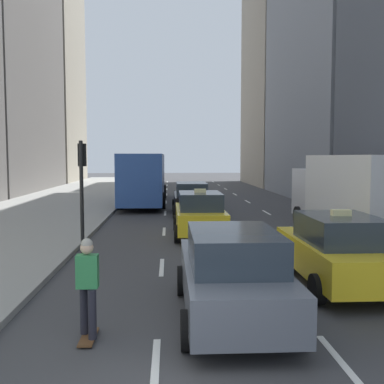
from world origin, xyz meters
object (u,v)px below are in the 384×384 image
at_px(taxi_second, 200,214).
at_px(box_truck, 353,194).
at_px(traffic_light_pole, 82,178).
at_px(sedan_silver_behind, 191,198).
at_px(skateboarder, 88,284).
at_px(taxi_lead, 337,250).
at_px(city_bus, 144,176).
at_px(sedan_black_near, 232,273).

relative_size(taxi_second, box_truck, 0.52).
bearing_deg(box_truck, traffic_light_pole, -169.26).
relative_size(sedan_silver_behind, traffic_light_pole, 1.33).
xyz_separation_m(sedan_silver_behind, skateboarder, (-2.56, -16.49, 0.09)).
bearing_deg(box_truck, skateboarder, -133.04).
relative_size(taxi_lead, sedan_silver_behind, 0.92).
relative_size(skateboarder, traffic_light_pole, 0.48).
relative_size(city_bus, skateboarder, 6.65).
bearing_deg(skateboarder, sedan_black_near, 18.72).
distance_m(taxi_second, city_bus, 12.75).
distance_m(taxi_lead, sedan_black_near, 3.44).
xyz_separation_m(box_truck, traffic_light_pole, (-9.55, -1.81, 0.70)).
distance_m(taxi_second, sedan_black_near, 8.89).
bearing_deg(sedan_black_near, box_truck, 54.57).
bearing_deg(sedan_black_near, traffic_light_pole, 123.10).
bearing_deg(sedan_silver_behind, city_bus, 116.40).
distance_m(sedan_silver_behind, box_truck, 9.60).
distance_m(sedan_black_near, skateboarder, 2.71).
relative_size(taxi_lead, taxi_second, 1.00).
relative_size(taxi_second, sedan_black_near, 0.95).
bearing_deg(traffic_light_pole, city_bus, 85.73).
relative_size(taxi_lead, skateboarder, 2.52).
xyz_separation_m(taxi_lead, taxi_second, (-2.80, 6.88, 0.00)).
height_order(taxi_lead, taxi_second, same).
bearing_deg(city_bus, skateboarder, -89.35).
relative_size(taxi_lead, traffic_light_pole, 1.22).
distance_m(taxi_second, skateboarder, 10.09).
xyz_separation_m(city_bus, skateboarder, (0.25, -22.15, -0.82)).
height_order(box_truck, skateboarder, box_truck).
distance_m(skateboarder, traffic_light_pole, 7.21).
bearing_deg(taxi_second, sedan_black_near, -90.00).
xyz_separation_m(taxi_lead, sedan_silver_behind, (-2.80, 13.62, -0.01)).
distance_m(sedan_black_near, city_bus, 21.49).
bearing_deg(skateboarder, sedan_silver_behind, 81.17).
bearing_deg(traffic_light_pole, sedan_silver_behind, 67.55).
distance_m(taxi_lead, city_bus, 20.10).
bearing_deg(taxi_lead, skateboarder, -151.81).
xyz_separation_m(sedan_black_near, city_bus, (-2.81, 21.29, 0.90)).
bearing_deg(box_truck, city_bus, 122.09).
bearing_deg(sedan_silver_behind, skateboarder, -98.83).
xyz_separation_m(city_bus, box_truck, (8.41, -13.41, -0.08)).
distance_m(taxi_lead, traffic_light_pole, 8.02).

